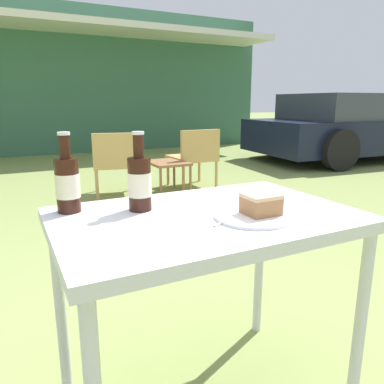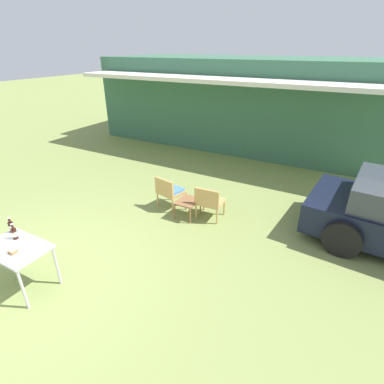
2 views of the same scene
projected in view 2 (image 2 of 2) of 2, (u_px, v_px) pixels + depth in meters
name	position (u px, v px, depth m)	size (l,w,h in m)	color
ground_plane	(27.00, 285.00, 4.71)	(60.00, 60.00, 0.00)	olive
cabin_building	(247.00, 100.00, 11.39)	(10.36, 5.59, 3.02)	#38664C
wicker_chair_cushioned	(170.00, 190.00, 6.81)	(0.63, 0.59, 0.75)	tan
wicker_chair_plain	(209.00, 201.00, 6.35)	(0.57, 0.52, 0.75)	tan
garden_side_table	(188.00, 202.00, 6.46)	(0.43, 0.52, 0.39)	brown
patio_table	(16.00, 251.00, 4.43)	(0.97, 0.64, 0.73)	silver
cake_on_plate	(12.00, 252.00, 4.24)	(0.24, 0.24, 0.07)	white
cola_bottle_near	(15.00, 233.00, 4.53)	(0.08, 0.08, 0.26)	black
cola_bottle_far	(11.00, 227.00, 4.70)	(0.08, 0.08, 0.26)	black
fork	(10.00, 251.00, 4.30)	(0.15, 0.07, 0.01)	silver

